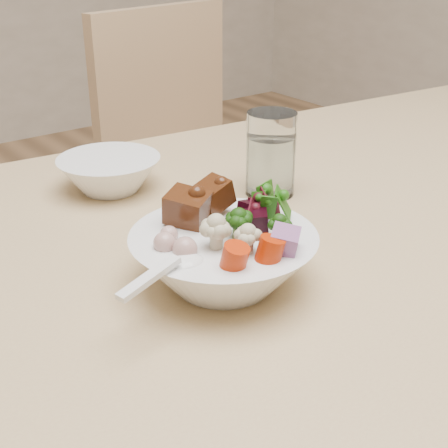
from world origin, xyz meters
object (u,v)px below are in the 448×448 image
object	(u,v)px
dining_table	(351,250)
chair_far	(197,175)
side_bowl	(110,174)
water_glass	(271,157)
food_bowl	(224,255)

from	to	relation	value
dining_table	chair_far	size ratio (longest dim) A/B	1.78
chair_far	side_bowl	xyz separation A→B (m)	(-0.46, -0.44, 0.24)
dining_table	water_glass	world-z (taller)	water_glass
side_bowl	dining_table	bearing A→B (deg)	-45.67
food_bowl	dining_table	bearing A→B (deg)	11.80
dining_table	water_glass	distance (m)	0.19
dining_table	food_bowl	distance (m)	0.31
dining_table	water_glass	xyz separation A→B (m)	(-0.07, 0.11, 0.13)
chair_far	water_glass	world-z (taller)	chair_far
water_glass	side_bowl	distance (m)	0.25
chair_far	side_bowl	world-z (taller)	chair_far
water_glass	food_bowl	bearing A→B (deg)	-142.04
food_bowl	water_glass	world-z (taller)	water_glass
chair_far	dining_table	bearing A→B (deg)	-116.82
dining_table	chair_far	bearing A→B (deg)	79.73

